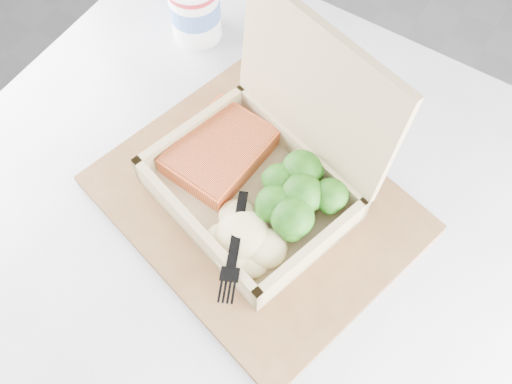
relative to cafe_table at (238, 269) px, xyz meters
The scene contains 10 objects.
floor 0.67m from the cafe_table, 139.90° to the left, with size 4.00×4.00×0.00m, color gray.
cafe_table is the anchor object (origin of this frame).
serving_tray 0.19m from the cafe_table, 54.88° to the left, with size 0.35×0.28×0.01m, color brown.
takeout_container 0.25m from the cafe_table, 71.76° to the left, with size 0.26×0.25×0.21m.
salmon_fillet 0.23m from the cafe_table, 135.35° to the left, with size 0.09×0.12×0.03m, color orange.
broccoli_pile 0.24m from the cafe_table, 31.31° to the left, with size 0.11×0.11×0.04m, color #2E771A, non-canonical shape.
mashed_potatoes 0.23m from the cafe_table, 42.57° to the right, with size 0.10×0.08×0.03m, color #D3C688.
plastic_fork 0.24m from the cafe_table, 36.10° to the right, with size 0.07×0.13×0.02m.
paper_cup 0.38m from the cafe_table, 132.95° to the left, with size 0.07×0.07×0.09m.
receipt 0.28m from the cafe_table, 91.77° to the left, with size 0.08×0.15×0.00m, color silver.
Camera 1 is at (0.50, -0.51, 1.32)m, focal length 40.00 mm.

